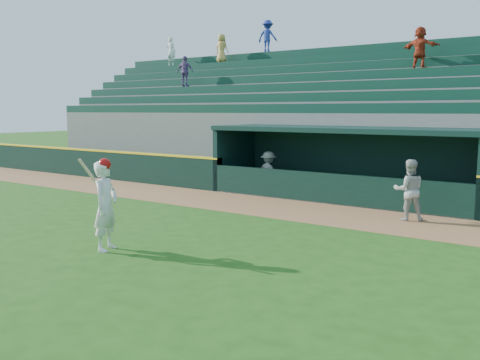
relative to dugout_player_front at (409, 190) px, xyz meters
The scene contains 9 objects.
ground 6.22m from the dugout_player_front, 119.07° to the right, with size 120.00×120.00×0.00m, color #204C13.
warning_track 3.15m from the dugout_player_front, behind, with size 40.00×3.00×0.01m, color #8F5F39.
field_wall_left 15.29m from the dugout_player_front, behind, with size 15.50×0.30×1.20m, color black.
wall_stripe_left 15.29m from the dugout_player_front, behind, with size 15.50×0.32×0.06m, color yellow.
dugout_player_front is the anchor object (origin of this frame).
dugout_player_inside 6.15m from the dugout_player_front, 161.49° to the left, with size 0.99×0.57×1.53m, color #A2A29D.
dugout 4.01m from the dugout_player_front, 138.88° to the left, with size 9.40×2.80×2.46m.
stands 7.92m from the dugout_player_front, 112.49° to the left, with size 34.50×6.26×7.60m.
batter_at_plate 8.18m from the dugout_player_front, 121.62° to the right, with size 0.68×0.86×2.03m.
Camera 1 is at (7.70, -9.10, 3.02)m, focal length 40.00 mm.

